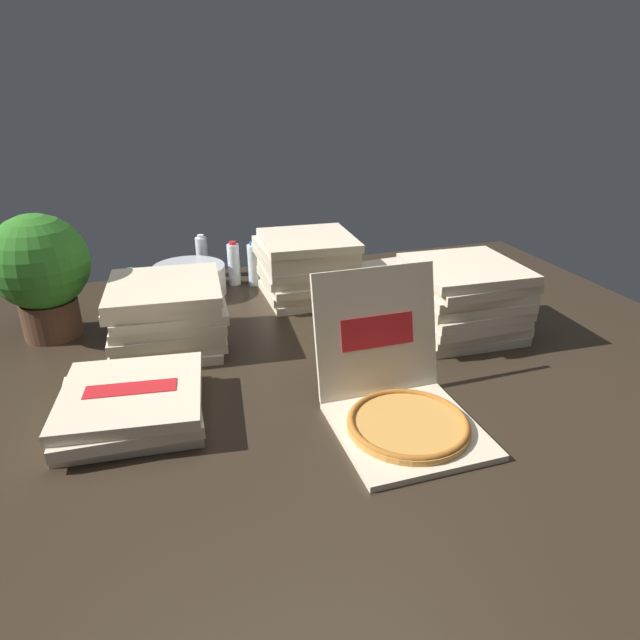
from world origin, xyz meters
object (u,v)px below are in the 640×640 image
object	(u,v)px
water_bottle_2	(254,264)
pizza_stack_right_far	(132,404)
open_pizza_box	(399,400)
pizza_stack_center_far	(307,266)
pizza_stack_center_near	(462,299)
potted_plant	(41,269)
water_bottle_3	(202,257)
pizza_stack_left_mid	(169,314)
ice_bucket	(190,280)
water_bottle_1	(134,294)
pizza_stack_left_near	(403,281)
water_bottle_0	(234,264)

from	to	relation	value
water_bottle_2	pizza_stack_right_far	bearing A→B (deg)	-119.60
open_pizza_box	pizza_stack_center_far	size ratio (longest dim) A/B	1.15
pizza_stack_center_near	potted_plant	world-z (taller)	potted_plant
water_bottle_2	water_bottle_3	size ratio (longest dim) A/B	1.00
pizza_stack_left_mid	water_bottle_3	world-z (taller)	pizza_stack_left_mid
ice_bucket	water_bottle_2	distance (m)	0.32
open_pizza_box	water_bottle_1	xyz separation A→B (m)	(-0.75, 1.08, 0.03)
pizza_stack_center_far	water_bottle_2	distance (m)	0.31
pizza_stack_right_far	pizza_stack_left_near	world-z (taller)	same
open_pizza_box	water_bottle_2	bearing A→B (deg)	97.53
pizza_stack_center_far	potted_plant	world-z (taller)	potted_plant
pizza_stack_left_mid	water_bottle_3	distance (m)	0.80
pizza_stack_right_far	ice_bucket	size ratio (longest dim) A/B	1.37
potted_plant	pizza_stack_center_far	bearing A→B (deg)	5.06
open_pizza_box	pizza_stack_left_near	size ratio (longest dim) A/B	1.12
pizza_stack_right_far	water_bottle_0	xyz separation A→B (m)	(0.50, 1.09, 0.05)
open_pizza_box	pizza_stack_right_far	bearing A→B (deg)	161.42
pizza_stack_center_far	pizza_stack_left_near	size ratio (longest dim) A/B	0.98
ice_bucket	water_bottle_2	world-z (taller)	water_bottle_2
pizza_stack_left_near	water_bottle_1	world-z (taller)	water_bottle_1
water_bottle_0	water_bottle_1	xyz separation A→B (m)	(-0.48, -0.27, 0.00)
pizza_stack_right_far	pizza_stack_center_far	xyz separation A→B (m)	(0.80, 0.82, 0.09)
pizza_stack_left_mid	pizza_stack_right_far	xyz separation A→B (m)	(-0.15, -0.49, -0.07)
water_bottle_1	potted_plant	bearing A→B (deg)	-163.90
pizza_stack_left_mid	pizza_stack_center_far	xyz separation A→B (m)	(0.65, 0.33, 0.02)
open_pizza_box	potted_plant	size ratio (longest dim) A/B	1.04
water_bottle_2	water_bottle_3	distance (m)	0.31
pizza_stack_left_near	water_bottle_1	bearing A→B (deg)	175.65
pizza_stack_left_mid	pizza_stack_center_far	world-z (taller)	pizza_stack_center_far
ice_bucket	water_bottle_0	bearing A→B (deg)	17.00
water_bottle_3	potted_plant	distance (m)	0.87
pizza_stack_left_near	water_bottle_2	xyz separation A→B (m)	(-0.66, 0.33, 0.05)
ice_bucket	potted_plant	size ratio (longest dim) A/B	0.69
water_bottle_0	ice_bucket	bearing A→B (deg)	-163.00
open_pizza_box	pizza_stack_center_near	xyz separation A→B (m)	(0.51, 0.50, 0.07)
open_pizza_box	water_bottle_1	world-z (taller)	open_pizza_box
pizza_stack_center_near	water_bottle_0	size ratio (longest dim) A/B	2.02
pizza_stack_center_far	water_bottle_1	world-z (taller)	pizza_stack_center_far
ice_bucket	potted_plant	world-z (taller)	potted_plant
pizza_stack_center_near	potted_plant	size ratio (longest dim) A/B	0.90
pizza_stack_left_near	water_bottle_2	distance (m)	0.74
pizza_stack_right_far	pizza_stack_left_near	xyz separation A→B (m)	(1.26, 0.72, -0.00)
water_bottle_3	pizza_stack_right_far	bearing A→B (deg)	-106.33
water_bottle_2	pizza_stack_center_near	bearing A→B (deg)	-49.66
water_bottle_2	water_bottle_1	bearing A→B (deg)	-157.96
pizza_stack_center_near	open_pizza_box	bearing A→B (deg)	-135.44
ice_bucket	water_bottle_2	xyz separation A→B (m)	(0.32, 0.03, 0.04)
water_bottle_1	water_bottle_2	world-z (taller)	same
water_bottle_1	potted_plant	world-z (taller)	potted_plant
pizza_stack_center_near	pizza_stack_center_far	bearing A→B (deg)	129.43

